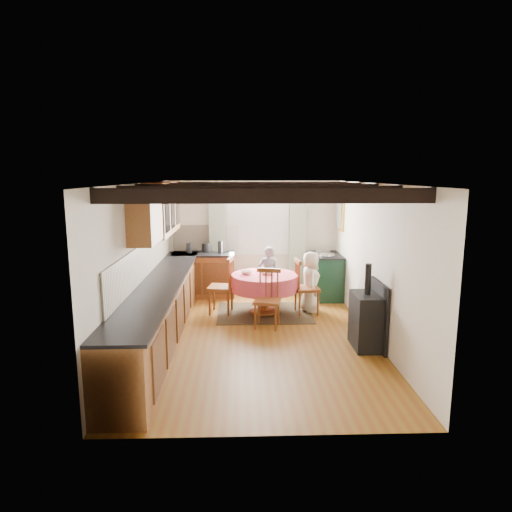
{
  "coord_description": "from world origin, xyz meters",
  "views": [
    {
      "loc": [
        -0.25,
        -6.74,
        2.53
      ],
      "look_at": [
        0.0,
        0.8,
        1.15
      ],
      "focal_mm": 31.35,
      "sensor_mm": 36.0,
      "label": 1
    }
  ],
  "objects_px": {
    "dining_table": "(265,294)",
    "cast_iron_stove": "(367,306)",
    "cup": "(268,273)",
    "child_far": "(268,274)",
    "chair_near": "(267,299)",
    "aga_range": "(324,275)",
    "chair_right": "(307,286)",
    "child_right": "(311,282)",
    "chair_left": "(221,285)"
  },
  "relations": [
    {
      "from": "chair_right",
      "to": "aga_range",
      "type": "height_order",
      "value": "chair_right"
    },
    {
      "from": "aga_range",
      "to": "cast_iron_stove",
      "type": "relative_size",
      "value": 0.8
    },
    {
      "from": "dining_table",
      "to": "aga_range",
      "type": "height_order",
      "value": "aga_range"
    },
    {
      "from": "dining_table",
      "to": "cup",
      "type": "xyz_separation_m",
      "value": [
        0.06,
        -0.04,
        0.41
      ]
    },
    {
      "from": "chair_near",
      "to": "chair_left",
      "type": "height_order",
      "value": "chair_left"
    },
    {
      "from": "dining_table",
      "to": "cast_iron_stove",
      "type": "xyz_separation_m",
      "value": [
        1.41,
        -1.71,
        0.27
      ]
    },
    {
      "from": "chair_right",
      "to": "cast_iron_stove",
      "type": "xyz_separation_m",
      "value": [
        0.64,
        -1.66,
        0.12
      ]
    },
    {
      "from": "cast_iron_stove",
      "to": "cup",
      "type": "distance_m",
      "value": 2.15
    },
    {
      "from": "chair_left",
      "to": "cup",
      "type": "bearing_deg",
      "value": 94.19
    },
    {
      "from": "chair_left",
      "to": "aga_range",
      "type": "xyz_separation_m",
      "value": [
        2.11,
        1.02,
        -0.06
      ]
    },
    {
      "from": "chair_near",
      "to": "chair_right",
      "type": "height_order",
      "value": "chair_right"
    },
    {
      "from": "child_far",
      "to": "dining_table",
      "type": "bearing_deg",
      "value": 76.28
    },
    {
      "from": "chair_right",
      "to": "cast_iron_stove",
      "type": "bearing_deg",
      "value": -164.04
    },
    {
      "from": "chair_near",
      "to": "chair_left",
      "type": "bearing_deg",
      "value": 147.53
    },
    {
      "from": "cast_iron_stove",
      "to": "dining_table",
      "type": "bearing_deg",
      "value": 129.5
    },
    {
      "from": "aga_range",
      "to": "cup",
      "type": "bearing_deg",
      "value": -138.51
    },
    {
      "from": "dining_table",
      "to": "cup",
      "type": "bearing_deg",
      "value": -33.65
    },
    {
      "from": "dining_table",
      "to": "chair_near",
      "type": "relative_size",
      "value": 1.24
    },
    {
      "from": "dining_table",
      "to": "cast_iron_stove",
      "type": "relative_size",
      "value": 0.96
    },
    {
      "from": "chair_left",
      "to": "child_far",
      "type": "bearing_deg",
      "value": 136.66
    },
    {
      "from": "cast_iron_stove",
      "to": "cup",
      "type": "bearing_deg",
      "value": 128.98
    },
    {
      "from": "child_right",
      "to": "child_far",
      "type": "bearing_deg",
      "value": 51.53
    },
    {
      "from": "chair_near",
      "to": "child_right",
      "type": "bearing_deg",
      "value": 57.8
    },
    {
      "from": "cast_iron_stove",
      "to": "child_far",
      "type": "height_order",
      "value": "cast_iron_stove"
    },
    {
      "from": "chair_right",
      "to": "child_far",
      "type": "bearing_deg",
      "value": 34.97
    },
    {
      "from": "child_far",
      "to": "cup",
      "type": "distance_m",
      "value": 0.81
    },
    {
      "from": "aga_range",
      "to": "chair_left",
      "type": "bearing_deg",
      "value": -154.06
    },
    {
      "from": "dining_table",
      "to": "child_far",
      "type": "height_order",
      "value": "child_far"
    },
    {
      "from": "aga_range",
      "to": "cup",
      "type": "xyz_separation_m",
      "value": [
        -1.24,
        -1.1,
        0.31
      ]
    },
    {
      "from": "chair_right",
      "to": "cup",
      "type": "bearing_deg",
      "value": 84.12
    },
    {
      "from": "chair_near",
      "to": "child_right",
      "type": "xyz_separation_m",
      "value": [
        0.86,
        0.86,
        0.08
      ]
    },
    {
      "from": "cup",
      "to": "cast_iron_stove",
      "type": "bearing_deg",
      "value": -51.02
    },
    {
      "from": "dining_table",
      "to": "chair_near",
      "type": "xyz_separation_m",
      "value": [
        0.0,
        -0.78,
        0.12
      ]
    },
    {
      "from": "cast_iron_stove",
      "to": "child_far",
      "type": "xyz_separation_m",
      "value": [
        -1.3,
        2.45,
        -0.07
      ]
    },
    {
      "from": "cast_iron_stove",
      "to": "child_right",
      "type": "distance_m",
      "value": 1.88
    },
    {
      "from": "child_right",
      "to": "chair_near",
      "type": "bearing_deg",
      "value": 137.68
    },
    {
      "from": "dining_table",
      "to": "child_far",
      "type": "xyz_separation_m",
      "value": [
        0.11,
        0.74,
        0.2
      ]
    },
    {
      "from": "chair_left",
      "to": "cup",
      "type": "height_order",
      "value": "chair_left"
    },
    {
      "from": "chair_near",
      "to": "child_far",
      "type": "distance_m",
      "value": 1.52
    },
    {
      "from": "dining_table",
      "to": "child_right",
      "type": "relative_size",
      "value": 1.07
    },
    {
      "from": "aga_range",
      "to": "cup",
      "type": "relative_size",
      "value": 10.56
    },
    {
      "from": "chair_left",
      "to": "child_far",
      "type": "relative_size",
      "value": 0.93
    },
    {
      "from": "child_far",
      "to": "chair_near",
      "type": "bearing_deg",
      "value": 80.66
    },
    {
      "from": "chair_right",
      "to": "child_right",
      "type": "relative_size",
      "value": 0.91
    },
    {
      "from": "child_far",
      "to": "child_right",
      "type": "distance_m",
      "value": 1.0
    },
    {
      "from": "dining_table",
      "to": "aga_range",
      "type": "distance_m",
      "value": 1.68
    },
    {
      "from": "chair_left",
      "to": "cup",
      "type": "distance_m",
      "value": 0.9
    },
    {
      "from": "chair_left",
      "to": "child_right",
      "type": "height_order",
      "value": "child_right"
    },
    {
      "from": "child_right",
      "to": "cup",
      "type": "distance_m",
      "value": 0.84
    },
    {
      "from": "chair_left",
      "to": "child_right",
      "type": "distance_m",
      "value": 1.67
    }
  ]
}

